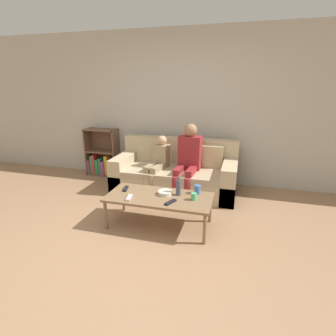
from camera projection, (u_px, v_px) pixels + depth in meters
ground_plane at (128, 251)px, 2.82m from camera, size 22.00×22.00×0.00m
wall_back at (180, 109)px, 4.59m from camera, size 12.00×0.06×2.60m
couch at (176, 174)px, 4.36m from camera, size 1.98×0.89×0.84m
bookshelf at (102, 157)px, 5.13m from camera, size 0.62×0.28×0.90m
coffee_table at (159, 199)px, 3.22m from camera, size 1.29×0.60×0.40m
person_adult at (189, 155)px, 4.11m from camera, size 0.36×0.64×1.13m
person_child at (158, 162)px, 4.23m from camera, size 0.34×0.65×0.92m
cup_near at (194, 196)px, 3.10m from camera, size 0.07×0.07×0.09m
cup_far at (197, 189)px, 3.27m from camera, size 0.08×0.08×0.11m
tv_remote_0 at (170, 202)px, 3.03m from camera, size 0.11×0.17×0.02m
tv_remote_1 at (126, 189)px, 3.41m from camera, size 0.09×0.18×0.02m
tv_remote_2 at (129, 198)px, 3.15m from camera, size 0.08×0.18×0.02m
snack_bowl at (165, 193)px, 3.26m from camera, size 0.18×0.18×0.05m
bottle at (178, 187)px, 3.22m from camera, size 0.06×0.06×0.24m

